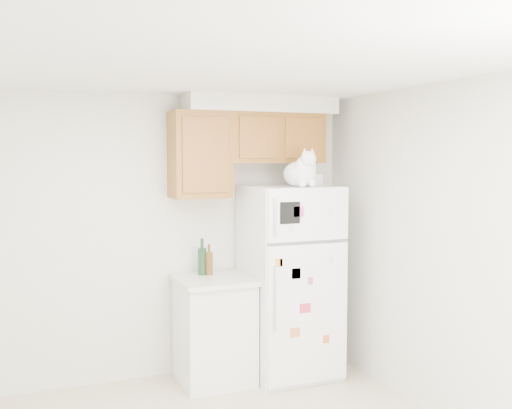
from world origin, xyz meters
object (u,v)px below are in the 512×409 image
base_counter (214,329)px  cat (302,172)px  storage_box_front (307,181)px  bottle_green (202,257)px  bottle_amber (209,259)px  refrigerator (290,281)px  storage_box_back (311,180)px

base_counter → cat: bearing=-18.7°
storage_box_front → bottle_green: size_ratio=0.46×
storage_box_front → bottle_amber: bearing=161.9°
refrigerator → storage_box_back: (0.24, 0.07, 0.90)m
refrigerator → cat: bearing=-80.1°
storage_box_back → bottle_green: bearing=151.2°
refrigerator → bottle_green: refrigerator is taller
cat → refrigerator: bearing=99.9°
refrigerator → bottle_green: size_ratio=5.25×
base_counter → storage_box_front: (0.85, -0.08, 1.28)m
refrigerator → base_counter: (-0.69, 0.07, -0.39)m
bottle_amber → bottle_green: bearing=150.2°
storage_box_back → bottle_amber: size_ratio=0.66×
storage_box_back → bottle_green: (-0.99, 0.16, -0.67)m
refrigerator → bottle_green: 0.81m
refrigerator → base_counter: size_ratio=1.85×
cat → bottle_green: (-0.78, 0.39, -0.74)m
storage_box_front → bottle_green: bearing=160.8°
bottle_green → bottle_amber: bottle_green is taller
storage_box_back → bottle_amber: 1.17m
refrigerator → bottle_amber: refrigerator is taller
refrigerator → cat: 0.99m
refrigerator → bottle_amber: size_ratio=6.21×
cat → bottle_green: cat is taller
cat → storage_box_back: 0.32m
base_counter → storage_box_front: size_ratio=6.13×
bottle_green → bottle_amber: (0.05, -0.03, -0.02)m
base_counter → storage_box_front: storage_box_front is taller
storage_box_front → bottle_amber: storage_box_front is taller
refrigerator → base_counter: 0.79m
bottle_amber → cat: bearing=-26.6°
storage_box_back → cat: bearing=-150.8°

